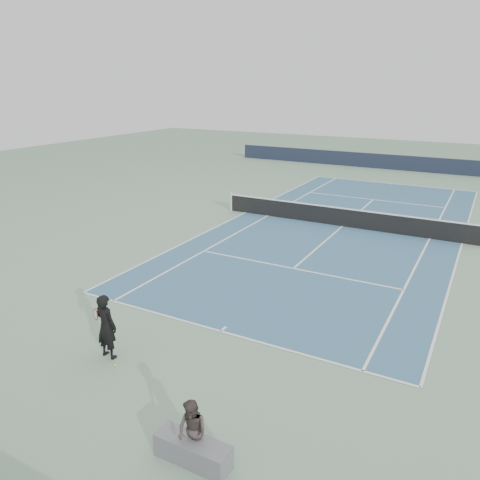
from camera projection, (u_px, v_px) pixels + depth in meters
The scene contains 7 objects.
ground at pixel (342, 226), 23.39m from camera, with size 80.00×80.00×0.00m, color gray.
court_surface at pixel (342, 226), 23.39m from camera, with size 10.97×23.77×0.01m, color #366180.
tennis_net at pixel (343, 217), 23.23m from camera, with size 12.90×0.10×1.07m.
windscreen_far at pixel (408, 163), 38.08m from camera, with size 30.00×0.25×1.20m, color black.
tennis_player at pixel (106, 326), 12.01m from camera, with size 0.80×0.52×1.77m.
tennis_ball at pixel (115, 365), 11.84m from camera, with size 0.06×0.06×0.06m, color #D3E72F.
spectator_bench at pixel (193, 441), 8.73m from camera, with size 1.58×0.84×1.32m.
Camera 1 is at (6.21, -22.11, 6.82)m, focal length 35.00 mm.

